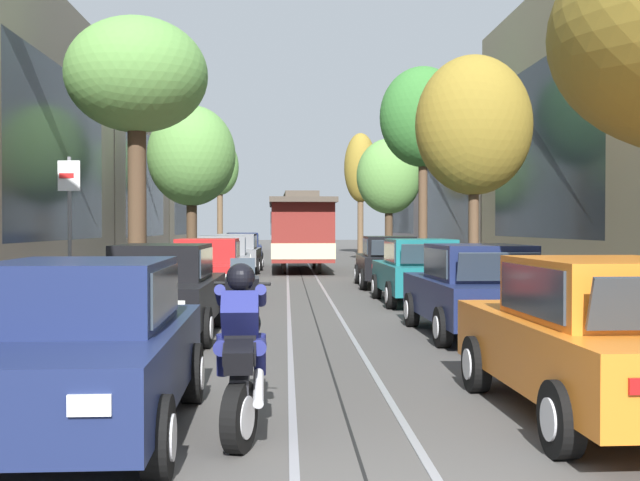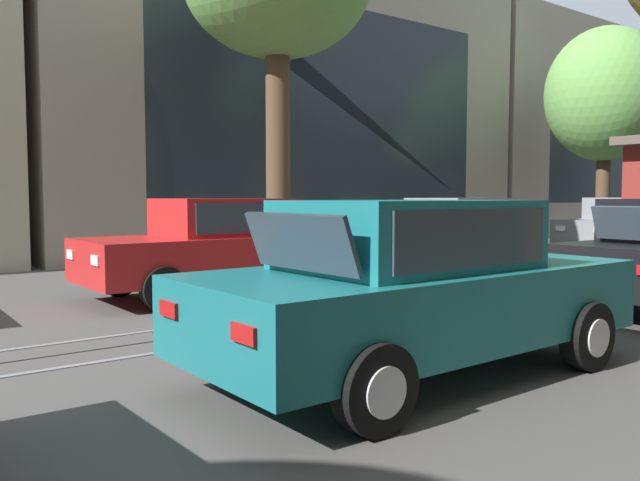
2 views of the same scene
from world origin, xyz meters
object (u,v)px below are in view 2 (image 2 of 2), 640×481
parked_car_red_mid_left (220,246)px  street_tree_kerb_left_mid (606,95)px  parked_car_grey_fourth_left (457,233)px  parked_car_grey_fifth_left (623,225)px  parked_car_teal_mid_right (415,287)px

parked_car_red_mid_left → street_tree_kerb_left_mid: 16.32m
parked_car_grey_fourth_left → parked_car_grey_fifth_left: size_ratio=1.01×
parked_car_teal_mid_right → street_tree_kerb_left_mid: street_tree_kerb_left_mid is taller
parked_car_red_mid_left → parked_car_teal_mid_right: size_ratio=1.00×
parked_car_red_mid_left → parked_car_grey_fifth_left: bearing=90.1°
parked_car_grey_fourth_left → parked_car_red_mid_left: bearing=-89.1°
parked_car_red_mid_left → street_tree_kerb_left_mid: bearing=98.0°
street_tree_kerb_left_mid → parked_car_teal_mid_right: bearing=-65.7°
parked_car_grey_fifth_left → parked_car_teal_mid_right: 14.71m
street_tree_kerb_left_mid → parked_car_grey_fourth_left: bearing=-77.8°
parked_car_red_mid_left → parked_car_grey_fifth_left: (-0.03, 12.92, 0.00)m
parked_car_grey_fifth_left → street_tree_kerb_left_mid: size_ratio=0.61×
parked_car_red_mid_left → parked_car_grey_fourth_left: (-0.09, 5.90, 0.00)m
parked_car_red_mid_left → parked_car_grey_fifth_left: 12.92m
parked_car_teal_mid_right → street_tree_kerb_left_mid: size_ratio=0.61×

